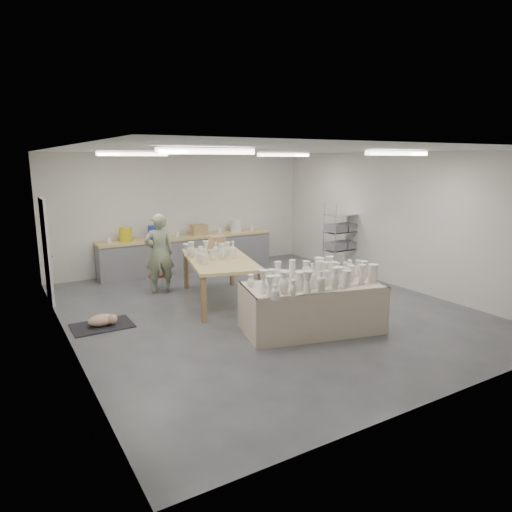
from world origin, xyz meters
TOP-DOWN VIEW (x-y plane):
  - room at (-0.11, 0.08)m, footprint 8.00×8.02m
  - back_counter at (-0.01, 3.68)m, footprint 4.60×0.60m
  - wire_shelf at (3.20, 1.40)m, footprint 0.88×0.48m
  - drying_table at (0.12, -1.40)m, footprint 2.48×1.63m
  - work_table at (-0.50, 0.97)m, footprint 1.74×2.60m
  - rug at (-2.90, 0.60)m, footprint 1.00×0.70m
  - cat at (-2.88, 0.59)m, footprint 0.53×0.42m
  - potter at (-1.32, 2.10)m, footprint 0.68×0.51m
  - red_stool at (-1.32, 2.37)m, footprint 0.44×0.44m

SIDE VIEW (x-z plane):
  - rug at x=-2.90m, z-range 0.00..0.02m
  - cat at x=-2.88m, z-range 0.02..0.22m
  - red_stool at x=-1.32m, z-range 0.13..0.46m
  - drying_table at x=0.12m, z-range -0.13..1.05m
  - back_counter at x=-0.01m, z-range -0.13..1.11m
  - potter at x=-1.32m, z-range 0.00..1.72m
  - work_table at x=-0.50m, z-range 0.26..1.51m
  - wire_shelf at x=3.20m, z-range 0.02..1.82m
  - room at x=-0.11m, z-range 0.56..3.56m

